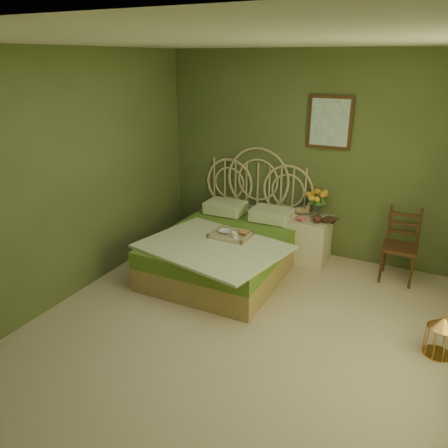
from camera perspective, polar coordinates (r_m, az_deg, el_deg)
The scene contains 13 objects.
floor at distance 4.28m, azimuth 1.87°, elevation -14.66°, with size 4.50×4.50×0.00m, color #CBB293.
ceiling at distance 3.48m, azimuth 2.41°, elevation 22.74°, with size 4.50×4.50×0.00m, color silver.
wall_back at distance 5.73m, azimuth 11.51°, elevation 8.56°, with size 4.00×4.00×0.00m, color #586535.
wall_left at distance 4.81m, azimuth -20.24°, elevation 5.34°, with size 4.50×4.50×0.00m, color #586535.
wall_art at distance 5.59m, azimuth 13.66°, elevation 12.77°, with size 0.54×0.04×0.64m.
bed at distance 5.42m, azimuth 0.55°, elevation -2.91°, with size 1.73×2.18×1.35m.
nightstand at distance 5.75m, azimuth 11.04°, elevation -1.24°, with size 0.52×0.52×1.00m.
chair at distance 5.53m, azimuth 22.16°, elevation -1.97°, with size 0.38×0.38×0.87m.
birdcage at distance 4.41m, azimuth 26.44°, elevation -13.04°, with size 0.25×0.25×0.38m.
book_lower at distance 5.64m, azimuth 12.92°, elevation 0.60°, with size 0.15×0.20×0.02m, color #381E0F.
book_upper at distance 5.63m, azimuth 12.94°, elevation 0.80°, with size 0.16×0.23×0.02m, color #472819.
cereal_bowl at distance 5.22m, azimuth 0.08°, elevation -0.99°, with size 0.15×0.15×0.04m, color white.
coffee_cup at distance 5.04m, azimuth 1.37°, elevation -1.51°, with size 0.09×0.09×0.08m, color white.
Camera 1 is at (1.42, -3.18, 2.49)m, focal length 35.00 mm.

